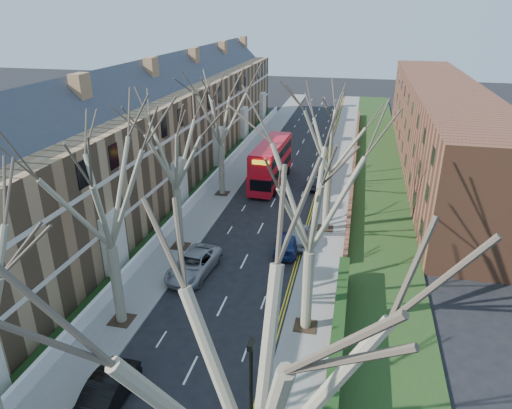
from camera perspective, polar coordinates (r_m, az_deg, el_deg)
The scene contains 19 objects.
pavement_left at distance 58.71m, azimuth -1.41°, elevation 5.28°, with size 3.00×102.00×0.12m, color slate.
pavement_right at distance 57.09m, azimuth 10.39°, elevation 4.36°, with size 3.00×102.00×0.12m, color slate.
terrace_left at distance 52.40m, azimuth -11.89°, elevation 8.79°, with size 9.70×78.00×13.60m.
flats_right at distance 60.35m, azimuth 21.99°, elevation 8.96°, with size 13.97×54.00×10.00m.
wall_hedge_right at distance 24.20m, azimuth 9.47°, elevation -22.17°, with size 0.70×24.00×1.80m.
front_wall_left at distance 51.71m, azimuth -5.36°, elevation 3.29°, with size 0.30×78.00×1.00m.
grass_verge_right at distance 57.10m, azimuth 14.90°, elevation 4.05°, with size 6.00×102.00×0.06m.
tree_left_mid at distance 26.51m, azimuth -18.69°, elevation 2.90°, with size 10.50×10.50×14.71m.
tree_left_far at distance 35.07m, azimuth -10.39°, elevation 8.06°, with size 10.15×10.15×14.22m.
tree_left_dist at distance 45.98m, azimuth -4.59°, elevation 12.36°, with size 10.50×10.50×14.71m.
tree_right_near at distance 12.56m, azimuth -0.20°, elevation -18.71°, with size 10.85×10.85×15.20m.
tree_right_mid at distance 24.76m, azimuth 7.14°, elevation 2.56°, with size 10.50×10.50×14.71m.
tree_right_far at distance 38.22m, azimuth 9.44°, elevation 9.38°, with size 10.15×10.15×14.22m.
double_decker_bus at distance 50.98m, azimuth 1.89°, elevation 5.05°, with size 3.15×11.13×4.61m.
car_left_mid at distance 25.32m, azimuth -18.51°, elevation -21.82°, with size 1.68×4.82×1.59m, color black.
car_left_far at distance 34.40m, azimuth -7.79°, elevation -7.42°, with size 2.61×5.67×1.58m, color #929397.
car_right_near at distance 37.30m, azimuth 3.96°, elevation -4.84°, with size 1.90×4.66×1.35m, color navy.
car_right_mid at distance 38.52m, azimuth 5.32°, elevation -3.80°, with size 1.78×4.43×1.51m, color #94969C.
car_right_far at distance 50.69m, azimuth 7.40°, elevation 2.80°, with size 1.34×3.85×1.27m, color black.
Camera 1 is at (7.81, -15.08, 18.27)m, focal length 32.00 mm.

